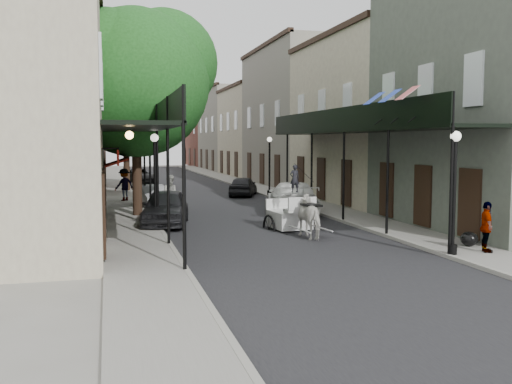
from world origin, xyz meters
TOP-DOWN VIEW (x-y plane):
  - ground at (0.00, 0.00)m, footprint 140.00×140.00m
  - road at (0.00, 20.00)m, footprint 8.00×90.00m
  - sidewalk_left at (-5.00, 20.00)m, footprint 2.20×90.00m
  - sidewalk_right at (5.00, 20.00)m, footprint 2.20×90.00m
  - building_row_left at (-8.60, 30.00)m, footprint 5.00×80.00m
  - building_row_right at (8.60, 30.00)m, footprint 5.00×80.00m
  - gallery_left at (-4.79, 6.98)m, footprint 2.20×18.05m
  - gallery_right at (4.79, 6.98)m, footprint 2.20×18.05m
  - tree_near at (-4.20, 10.18)m, footprint 7.31×6.80m
  - tree_far at (-4.25, 24.18)m, footprint 6.45×6.00m
  - lamppost_right_near at (4.10, -2.00)m, footprint 0.32×0.32m
  - lamppost_left at (-4.10, 6.00)m, footprint 0.32×0.32m
  - lamppost_right_far at (4.10, 18.00)m, footprint 0.32×0.32m
  - horse at (1.28, 2.55)m, footprint 1.04×1.95m
  - carriage at (1.04, 5.01)m, footprint 1.78×2.45m
  - pedestrian_walking at (-2.93, 10.89)m, footprint 0.98×0.79m
  - pedestrian_sidewalk_left at (-4.99, 16.83)m, footprint 1.38×1.21m
  - pedestrian_sidewalk_right at (5.27, -2.00)m, footprint 0.71×1.00m
  - car_left_near at (-3.60, 7.08)m, footprint 2.58×4.73m
  - car_left_mid at (-3.60, 14.00)m, footprint 1.74×3.75m
  - car_left_far at (-3.15, 32.73)m, footprint 2.99×4.80m
  - car_right_near at (2.81, 9.43)m, footprint 3.37×5.80m
  - car_right_far at (2.60, 19.00)m, footprint 2.81×4.10m
  - trash_bags at (5.53, -0.78)m, footprint 0.83×0.98m

SIDE VIEW (x-z plane):
  - ground at x=0.00m, z-range 0.00..0.00m
  - road at x=0.00m, z-range 0.00..0.01m
  - sidewalk_left at x=-5.00m, z-range 0.00..0.12m
  - sidewalk_right at x=5.00m, z-range 0.00..0.12m
  - trash_bags at x=5.53m, z-range 0.10..0.58m
  - car_left_mid at x=-3.60m, z-range 0.00..1.19m
  - car_left_far at x=-3.15m, z-range 0.00..1.24m
  - car_right_far at x=2.60m, z-range 0.00..1.30m
  - car_left_near at x=-3.60m, z-range 0.00..1.53m
  - car_right_near at x=2.81m, z-range 0.00..1.58m
  - horse at x=1.28m, z-range 0.00..1.58m
  - pedestrian_sidewalk_right at x=5.27m, z-range 0.12..1.69m
  - pedestrian_walking at x=-2.93m, z-range 0.00..1.90m
  - carriage at x=1.04m, z-range -0.30..2.35m
  - pedestrian_sidewalk_left at x=-4.99m, z-range 0.12..1.98m
  - lamppost_right_near at x=4.10m, z-range 0.19..3.90m
  - lamppost_left at x=-4.10m, z-range 0.19..3.90m
  - lamppost_right_far at x=4.10m, z-range 0.19..3.90m
  - gallery_left at x=-4.79m, z-range 1.61..6.49m
  - gallery_right at x=4.79m, z-range 1.61..6.49m
  - building_row_left at x=-8.60m, z-range 0.00..10.50m
  - building_row_right at x=8.60m, z-range 0.00..10.50m
  - tree_far at x=-4.25m, z-range 1.53..10.14m
  - tree_near at x=-4.20m, z-range 1.67..11.30m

